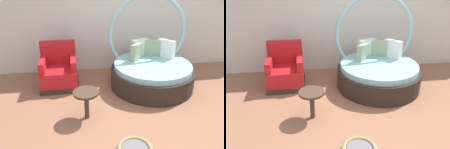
% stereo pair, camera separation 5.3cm
% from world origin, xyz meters
% --- Properties ---
extents(ground_plane, '(8.00, 8.00, 0.02)m').
position_xyz_m(ground_plane, '(0.00, 0.00, -0.01)').
color(ground_plane, '#936047').
extents(back_wall, '(8.00, 0.12, 2.75)m').
position_xyz_m(back_wall, '(0.00, 2.44, 1.38)').
color(back_wall, silver).
rests_on(back_wall, ground_plane).
extents(round_daybed, '(1.79, 1.79, 1.93)m').
position_xyz_m(round_daybed, '(0.47, 1.36, 0.38)').
color(round_daybed, '#2D231E').
rests_on(round_daybed, ground_plane).
extents(red_armchair, '(0.82, 0.82, 0.94)m').
position_xyz_m(red_armchair, '(-1.53, 1.61, 0.33)').
color(red_armchair, '#38281E').
rests_on(red_armchair, ground_plane).
extents(side_table, '(0.44, 0.44, 0.52)m').
position_xyz_m(side_table, '(-0.99, 0.28, 0.43)').
color(side_table, '#473323').
rests_on(side_table, ground_plane).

